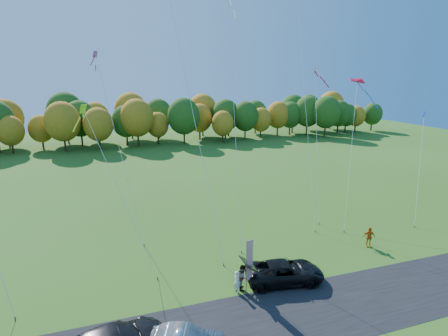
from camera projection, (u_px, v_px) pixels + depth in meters
name	position (u px, v px, depth m)	size (l,w,h in m)	color
ground	(250.00, 284.00, 24.73)	(160.00, 160.00, 0.00)	#2F5616
asphalt_strip	(276.00, 320.00, 21.06)	(90.00, 6.00, 0.01)	black
tree_line	(153.00, 144.00, 75.27)	(116.00, 12.00, 10.00)	#1E4711
black_suv	(285.00, 272.00, 24.82)	(2.57, 5.58, 1.55)	black
person_tailgate_a	(237.00, 281.00, 23.65)	(0.57, 0.37, 1.56)	white
person_tailgate_b	(243.00, 277.00, 23.98)	(0.87, 0.68, 1.80)	gray
person_east	(369.00, 237.00, 29.95)	(1.05, 0.44, 1.79)	#C36112
feather_flag	(249.00, 260.00, 23.21)	(0.51, 0.17, 3.93)	#999999
kite_delta_blue	(188.00, 90.00, 28.71)	(3.81, 12.43, 26.82)	#4C3F33
kite_parafoil_orange	(304.00, 85.00, 36.03)	(5.67, 13.72, 27.21)	#4C3F33
kite_delta_red	(234.00, 105.00, 30.20)	(2.65, 9.14, 23.69)	#4C3F33
kite_parafoil_rainbow	(351.00, 149.00, 35.97)	(8.28, 8.98, 14.40)	#4C3F33
kite_diamond_yellow	(119.00, 192.00, 25.61)	(4.79, 6.03, 12.55)	#4C3F33
kite_diamond_white	(317.00, 144.00, 35.09)	(2.07, 5.43, 15.58)	#4C3F33
kite_diamond_pink	(119.00, 147.00, 30.92)	(3.29, 7.48, 16.77)	#4C3F33
kite_diamond_blue_low	(420.00, 167.00, 35.86)	(5.68, 5.91, 10.89)	#4C3F33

